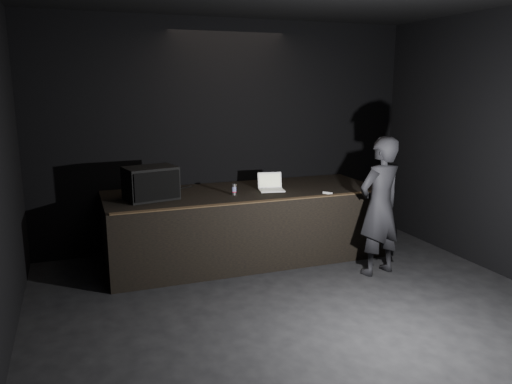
{
  "coord_description": "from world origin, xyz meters",
  "views": [
    {
      "loc": [
        -2.31,
        -3.99,
        2.53
      ],
      "look_at": [
        0.02,
        2.3,
        1.07
      ],
      "focal_mm": 35.0,
      "sensor_mm": 36.0,
      "label": 1
    }
  ],
  "objects": [
    {
      "name": "stage_riser",
      "position": [
        0.0,
        2.73,
        0.5
      ],
      "size": [
        4.0,
        1.5,
        1.0
      ],
      "primitive_type": "cube",
      "color": "black",
      "rests_on": "ground"
    },
    {
      "name": "stage_monitor",
      "position": [
        -1.36,
        2.67,
        1.22
      ],
      "size": [
        0.75,
        0.61,
        0.44
      ],
      "rotation": [
        0.0,
        0.0,
        0.21
      ],
      "color": "black",
      "rests_on": "stage_riser"
    },
    {
      "name": "riser_lip",
      "position": [
        0.0,
        2.02,
        1.01
      ],
      "size": [
        3.92,
        0.1,
        0.01
      ],
      "primitive_type": "cube",
      "color": "brown",
      "rests_on": "stage_riser"
    },
    {
      "name": "laptop",
      "position": [
        0.38,
        2.67,
        1.06
      ],
      "size": [
        0.41,
        0.38,
        0.24
      ],
      "rotation": [
        0.0,
        0.0,
        -0.18
      ],
      "color": "white",
      "rests_on": "stage_riser"
    },
    {
      "name": "plastic_cup",
      "position": [
        0.27,
        2.65,
        1.05
      ],
      "size": [
        0.07,
        0.07,
        0.09
      ],
      "primitive_type": "cylinder",
      "color": "white",
      "rests_on": "stage_riser"
    },
    {
      "name": "person",
      "position": [
        1.46,
        1.47,
        0.93
      ],
      "size": [
        0.76,
        0.58,
        1.87
      ],
      "primitive_type": "imported",
      "rotation": [
        0.0,
        0.0,
        3.35
      ],
      "color": "black",
      "rests_on": "ground"
    },
    {
      "name": "room_walls",
      "position": [
        0.0,
        0.0,
        2.02
      ],
      "size": [
        6.1,
        7.1,
        3.52
      ],
      "color": "black",
      "rests_on": "ground"
    },
    {
      "name": "cable",
      "position": [
        -1.01,
        3.11,
        1.01
      ],
      "size": [
        0.73,
        0.4,
        0.02
      ],
      "primitive_type": "cylinder",
      "rotation": [
        0.0,
        1.57,
        0.49
      ],
      "color": "black",
      "rests_on": "stage_riser"
    },
    {
      "name": "beer_can",
      "position": [
        -0.23,
        2.54,
        1.08
      ],
      "size": [
        0.07,
        0.07,
        0.16
      ],
      "color": "silver",
      "rests_on": "stage_riser"
    },
    {
      "name": "wii_remote",
      "position": [
        1.04,
        2.14,
        1.01
      ],
      "size": [
        0.11,
        0.13,
        0.03
      ],
      "primitive_type": "cube",
      "rotation": [
        0.0,
        0.0,
        0.62
      ],
      "color": "white",
      "rests_on": "stage_riser"
    },
    {
      "name": "ground",
      "position": [
        0.0,
        0.0,
        0.0
      ],
      "size": [
        7.0,
        7.0,
        0.0
      ],
      "primitive_type": "plane",
      "color": "black",
      "rests_on": "ground"
    }
  ]
}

